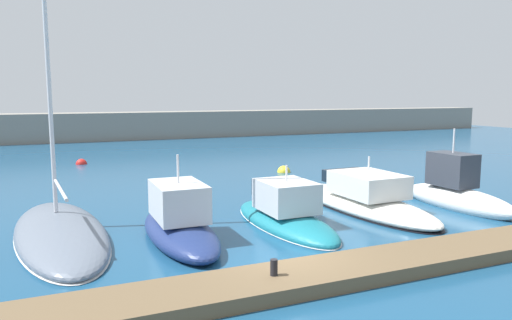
% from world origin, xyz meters
% --- Properties ---
extents(ground_plane, '(120.00, 120.00, 0.00)m').
position_xyz_m(ground_plane, '(0.00, 0.00, 0.00)').
color(ground_plane, navy).
extents(dock_pier, '(29.06, 2.02, 0.40)m').
position_xyz_m(dock_pier, '(0.00, -1.55, 0.20)').
color(dock_pier, brown).
rests_on(dock_pier, ground_plane).
extents(breakwater_seawall, '(108.00, 3.80, 3.13)m').
position_xyz_m(breakwater_seawall, '(0.00, 44.49, 1.56)').
color(breakwater_seawall, gray).
rests_on(breakwater_seawall, ground_plane).
extents(sailboat_slate_second, '(3.75, 10.40, 16.28)m').
position_xyz_m(sailboat_slate_second, '(-6.13, 5.90, 0.21)').
color(sailboat_slate_second, slate).
rests_on(sailboat_slate_second, ground_plane).
extents(motorboat_navy_third, '(2.25, 6.65, 3.32)m').
position_xyz_m(motorboat_navy_third, '(-2.21, 3.88, 0.61)').
color(motorboat_navy_third, navy).
rests_on(motorboat_navy_third, ground_plane).
extents(motorboat_teal_fourth, '(2.49, 7.26, 2.80)m').
position_xyz_m(motorboat_teal_fourth, '(2.16, 4.16, 0.37)').
color(motorboat_teal_fourth, '#19707F').
rests_on(motorboat_teal_fourth, ground_plane).
extents(motorboat_ivory_fifth, '(3.16, 9.61, 2.71)m').
position_xyz_m(motorboat_ivory_fifth, '(6.70, 5.25, 0.40)').
color(motorboat_ivory_fifth, silver).
rests_on(motorboat_ivory_fifth, ground_plane).
extents(motorboat_white_sixth, '(1.92, 6.20, 3.92)m').
position_xyz_m(motorboat_white_sixth, '(10.79, 3.74, 0.68)').
color(motorboat_white_sixth, white).
rests_on(motorboat_white_sixth, ground_plane).
extents(mooring_buoy_red, '(0.80, 0.80, 0.80)m').
position_xyz_m(mooring_buoy_red, '(-4.11, 25.30, 0.00)').
color(mooring_buoy_red, red).
rests_on(mooring_buoy_red, ground_plane).
extents(mooring_buoy_yellow, '(0.88, 0.88, 0.88)m').
position_xyz_m(mooring_buoy_yellow, '(8.05, 15.90, 0.00)').
color(mooring_buoy_yellow, yellow).
rests_on(mooring_buoy_yellow, ground_plane).
extents(dock_bollard, '(0.20, 0.20, 0.44)m').
position_xyz_m(dock_bollard, '(-1.05, -1.55, 0.62)').
color(dock_bollard, black).
rests_on(dock_bollard, dock_pier).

